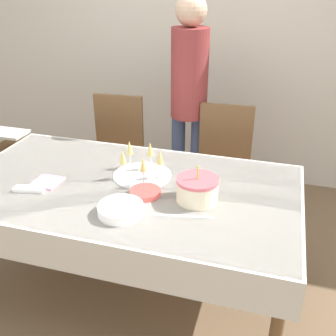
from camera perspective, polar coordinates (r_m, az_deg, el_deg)
name	(u,v)px	position (r m, az deg, el deg)	size (l,w,h in m)	color
ground_plane	(131,286)	(2.70, -5.38, -16.65)	(12.00, 12.00, 0.00)	brown
wall_back	(198,33)	(3.72, 4.33, 18.90)	(8.00, 0.05, 2.70)	silver
dining_table	(126,200)	(2.30, -6.08, -4.64)	(1.95, 1.08, 0.76)	silver
dining_chair_far_left	(116,151)	(3.21, -7.53, 2.41)	(0.45, 0.45, 0.98)	brown
dining_chair_far_right	(222,165)	(2.99, 7.91, 0.47)	(0.44, 0.44, 0.98)	brown
birthday_cake	(197,189)	(2.07, 4.25, -3.10)	(0.22, 0.22, 0.20)	beige
champagne_tray	(142,165)	(2.31, -3.85, 0.49)	(0.35, 0.35, 0.18)	silver
plate_stack_main	(121,209)	(1.99, -6.89, -5.98)	(0.23, 0.23, 0.05)	white
plate_stack_dessert	(145,192)	(2.14, -3.30, -3.55)	(0.17, 0.17, 0.03)	#CC4C47
cake_knife	(183,216)	(1.96, 2.14, -7.01)	(0.30, 0.07, 0.00)	silver
fork_pile	(30,189)	(2.31, -19.46, -2.90)	(0.18, 0.09, 0.02)	silver
napkin_pile	(47,182)	(2.36, -17.17, -1.93)	(0.15, 0.15, 0.01)	pink
person_standing	(189,90)	(3.04, 3.09, 11.31)	(0.28, 0.28, 1.72)	#3F4C72
high_chair	(17,154)	(3.51, -21.09, 1.93)	(0.33, 0.35, 0.71)	brown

